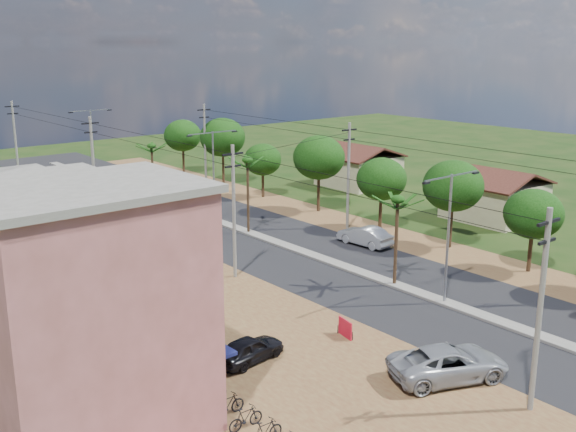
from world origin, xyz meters
The scene contains 36 objects.
ground centered at (0.00, 0.00, 0.00)m, with size 160.00×160.00×0.00m, color black.
road centered at (0.00, 15.00, 0.02)m, with size 12.00×110.00×0.04m, color black.
median centered at (0.00, 18.00, 0.09)m, with size 1.00×90.00×0.18m, color #605E56.
dirt_lot_west centered at (-15.00, 8.00, 0.02)m, with size 18.00×46.00×0.04m, color brown.
dirt_shoulder_east centered at (8.50, 15.00, 0.01)m, with size 5.00×90.00×0.03m, color brown.
shophouse_pink centered at (-21.98, 0.00, 5.16)m, with size 9.00×6.40×10.30m.
shophouse_cream centered at (-21.98, 7.00, 4.66)m, with size 9.00×6.40×9.30m.
house_east_near centered at (20.00, 10.00, 2.39)m, with size 7.60×7.50×4.60m.
house_east_far centered at (21.00, 28.00, 2.39)m, with size 7.60×7.50×4.60m.
tree_east_b centered at (9.30, 0.00, 4.11)m, with size 4.00×4.00×5.83m.
tree_east_c centered at (9.70, 7.00, 4.86)m, with size 4.60×4.60×6.83m.
tree_east_d centered at (9.40, 14.00, 4.34)m, with size 4.20×4.20×6.13m.
tree_east_e centered at (9.60, 22.00, 5.09)m, with size 4.80×4.80×7.14m.
tree_east_f centered at (9.20, 30.00, 3.89)m, with size 3.80×3.80×5.52m.
tree_east_g centered at (9.80, 38.00, 5.24)m, with size 5.00×5.00×7.38m.
tree_east_h centered at (9.50, 46.00, 4.64)m, with size 4.40×4.40×6.52m.
palm_median_near centered at (0.00, 4.00, 5.54)m, with size 2.00×2.00×6.15m.
palm_median_mid centered at (0.00, 20.00, 5.90)m, with size 2.00×2.00×6.55m.
palm_median_far centered at (0.00, 36.00, 5.26)m, with size 2.00×2.00×5.85m.
streetlight_near centered at (0.00, 0.00, 4.79)m, with size 5.10×0.18×8.00m.
streetlight_mid centered at (0.00, 25.00, 4.79)m, with size 5.10×0.18×8.00m.
streetlight_far centered at (0.00, 50.00, 4.79)m, with size 5.10×0.18×8.00m.
utility_pole_w_a centered at (-7.00, -10.00, 4.76)m, with size 1.60×0.24×9.00m.
utility_pole_w_b centered at (-7.00, 12.00, 4.76)m, with size 1.60×0.24×9.00m.
utility_pole_w_c centered at (-7.00, 34.00, 4.76)m, with size 1.60×0.24×9.00m.
utility_pole_w_d centered at (-7.00, 55.00, 4.76)m, with size 1.60×0.24×9.00m.
utility_pole_e_b centered at (7.50, 16.00, 4.76)m, with size 1.60×0.24×9.00m.
utility_pole_e_c centered at (7.50, 38.00, 4.76)m, with size 1.60×0.24×9.00m.
car_silver_mid centered at (5.00, 11.53, 0.75)m, with size 1.60×4.58×1.51m, color #94979B.
car_white_far centered at (-5.00, 27.84, 0.71)m, with size 1.98×4.86×1.41m, color silver.
car_parked_silver centered at (-7.50, -6.02, 0.79)m, with size 2.62×5.69×1.58m, color #94979B.
car_parked_dark centered at (-13.64, 1.37, 0.65)m, with size 1.53×3.80×1.30m, color black.
moto_rider_west_a centered at (-5.00, 18.00, 0.48)m, with size 0.63×1.82×0.96m, color black.
moto_rider_west_b centered at (-5.00, 34.22, 0.46)m, with size 0.43×1.52×0.91m, color black.
roadside_sign centered at (-8.00, 0.39, 0.51)m, with size 0.34×1.22×1.03m.
parked_scooter_row centered at (-17.33, -0.12, 0.50)m, with size 1.67×12.21×1.00m.
Camera 1 is at (-31.65, -23.39, 15.40)m, focal length 42.00 mm.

